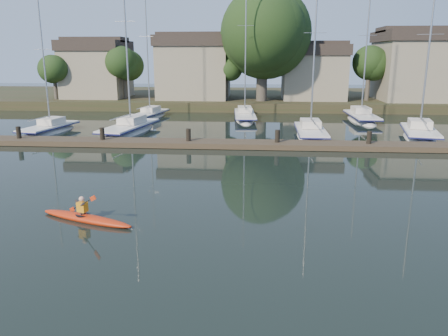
# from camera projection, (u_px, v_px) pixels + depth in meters

# --- Properties ---
(ground) EXTENTS (160.00, 160.00, 0.00)m
(ground) POSITION_uv_depth(u_px,v_px,m) (209.00, 224.00, 16.03)
(ground) COLOR black
(ground) RESTS_ON ground
(kayak) EXTENTS (4.08, 1.92, 1.32)m
(kayak) POSITION_uv_depth(u_px,v_px,m) (86.00, 217.00, 16.34)
(kayak) COLOR red
(kayak) RESTS_ON ground
(dock) EXTENTS (34.00, 2.00, 1.80)m
(dock) POSITION_uv_depth(u_px,v_px,m) (232.00, 144.00, 29.49)
(dock) COLOR #493929
(dock) RESTS_ON ground
(sailboat_0) EXTENTS (3.10, 7.34, 11.29)m
(sailboat_0) POSITION_uv_depth(u_px,v_px,m) (50.00, 135.00, 35.11)
(sailboat_0) COLOR silver
(sailboat_0) RESTS_ON ground
(sailboat_1) EXTENTS (3.67, 9.24, 14.71)m
(sailboat_1) POSITION_uv_depth(u_px,v_px,m) (130.00, 135.00, 35.07)
(sailboat_1) COLOR silver
(sailboat_1) RESTS_ON ground
(sailboat_3) EXTENTS (2.29, 8.23, 13.20)m
(sailboat_3) POSITION_uv_depth(u_px,v_px,m) (310.00, 139.00, 33.36)
(sailboat_3) COLOR silver
(sailboat_3) RESTS_ON ground
(sailboat_4) EXTENTS (3.85, 8.00, 13.07)m
(sailboat_4) POSITION_uv_depth(u_px,v_px,m) (419.00, 141.00, 32.85)
(sailboat_4) COLOR silver
(sailboat_4) RESTS_ON ground
(sailboat_5) EXTENTS (3.15, 8.25, 13.33)m
(sailboat_5) POSITION_uv_depth(u_px,v_px,m) (149.00, 120.00, 43.25)
(sailboat_5) COLOR silver
(sailboat_5) RESTS_ON ground
(sailboat_6) EXTENTS (2.59, 9.48, 14.90)m
(sailboat_6) POSITION_uv_depth(u_px,v_px,m) (245.00, 121.00, 42.61)
(sailboat_6) COLOR silver
(sailboat_6) RESTS_ON ground
(sailboat_7) EXTENTS (2.29, 8.39, 13.50)m
(sailboat_7) POSITION_uv_depth(u_px,v_px,m) (361.00, 123.00, 41.40)
(sailboat_7) COLOR silver
(sailboat_7) RESTS_ON ground
(shore) EXTENTS (90.00, 25.25, 12.75)m
(shore) POSITION_uv_depth(u_px,v_px,m) (258.00, 78.00, 53.97)
(shore) COLOR #263118
(shore) RESTS_ON ground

